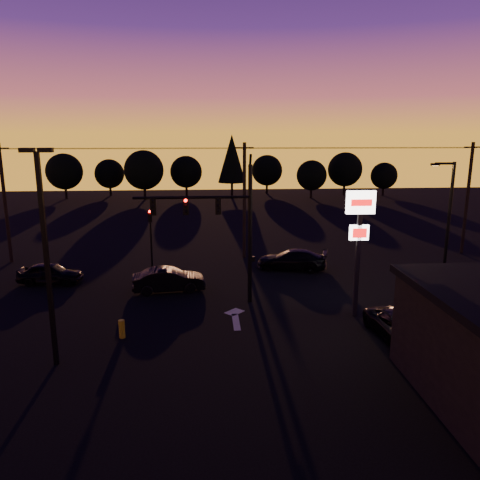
# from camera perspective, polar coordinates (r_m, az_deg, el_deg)

# --- Properties ---
(ground) EXTENTS (120.00, 120.00, 0.00)m
(ground) POSITION_cam_1_polar(r_m,az_deg,el_deg) (23.99, -1.54, -10.92)
(ground) COLOR black
(ground) RESTS_ON ground
(lane_arrow) EXTENTS (1.20, 3.10, 0.01)m
(lane_arrow) POSITION_cam_1_polar(r_m,az_deg,el_deg) (25.54, -0.58, -9.37)
(lane_arrow) COLOR beige
(lane_arrow) RESTS_ON ground
(traffic_signal_mast) EXTENTS (6.79, 0.52, 8.58)m
(traffic_signal_mast) POSITION_cam_1_polar(r_m,az_deg,el_deg) (26.36, -2.22, 2.52)
(traffic_signal_mast) COLOR black
(traffic_signal_mast) RESTS_ON ground
(secondary_signal) EXTENTS (0.30, 0.31, 4.35)m
(secondary_signal) POSITION_cam_1_polar(r_m,az_deg,el_deg) (34.33, -10.85, 1.22)
(secondary_signal) COLOR black
(secondary_signal) RESTS_ON ground
(parking_lot_light) EXTENTS (1.25, 0.30, 9.14)m
(parking_lot_light) POSITION_cam_1_polar(r_m,az_deg,el_deg) (20.50, -22.65, -0.56)
(parking_lot_light) COLOR black
(parking_lot_light) RESTS_ON ground
(pylon_sign) EXTENTS (1.50, 0.28, 6.80)m
(pylon_sign) POSITION_cam_1_polar(r_m,az_deg,el_deg) (25.19, 14.35, 1.58)
(pylon_sign) COLOR black
(pylon_sign) RESTS_ON ground
(streetlight) EXTENTS (1.55, 0.35, 8.00)m
(streetlight) POSITION_cam_1_polar(r_m,az_deg,el_deg) (31.64, 23.96, 2.21)
(streetlight) COLOR black
(streetlight) RESTS_ON ground
(utility_pole_0) EXTENTS (1.40, 0.26, 9.00)m
(utility_pole_0) POSITION_cam_1_polar(r_m,az_deg,el_deg) (39.27, -26.72, 4.08)
(utility_pole_0) COLOR black
(utility_pole_0) RESTS_ON ground
(utility_pole_1) EXTENTS (1.40, 0.26, 9.00)m
(utility_pole_1) POSITION_cam_1_polar(r_m,az_deg,el_deg) (36.40, 0.54, 4.87)
(utility_pole_1) COLOR black
(utility_pole_1) RESTS_ON ground
(utility_pole_2) EXTENTS (1.40, 0.26, 9.00)m
(utility_pole_2) POSITION_cam_1_polar(r_m,az_deg,el_deg) (41.91, 25.97, 4.63)
(utility_pole_2) COLOR black
(utility_pole_2) RESTS_ON ground
(power_wires) EXTENTS (36.00, 1.22, 0.07)m
(power_wires) POSITION_cam_1_polar(r_m,az_deg,el_deg) (36.06, 0.55, 11.14)
(power_wires) COLOR black
(power_wires) RESTS_ON ground
(bollard) EXTENTS (0.30, 0.30, 0.90)m
(bollard) POSITION_cam_1_polar(r_m,az_deg,el_deg) (23.69, -14.21, -10.47)
(bollard) COLOR #B1AA13
(bollard) RESTS_ON ground
(tree_0) EXTENTS (5.36, 5.36, 6.74)m
(tree_0) POSITION_cam_1_polar(r_m,az_deg,el_deg) (75.14, -20.63, 7.81)
(tree_0) COLOR black
(tree_0) RESTS_ON ground
(tree_1) EXTENTS (4.54, 4.54, 5.71)m
(tree_1) POSITION_cam_1_polar(r_m,az_deg,el_deg) (76.67, -15.63, 7.78)
(tree_1) COLOR black
(tree_1) RESTS_ON ground
(tree_2) EXTENTS (5.77, 5.78, 7.26)m
(tree_2) POSITION_cam_1_polar(r_m,az_deg,el_deg) (70.70, -11.64, 8.35)
(tree_2) COLOR black
(tree_2) RESTS_ON ground
(tree_3) EXTENTS (4.95, 4.95, 6.22)m
(tree_3) POSITION_cam_1_polar(r_m,az_deg,el_deg) (74.22, -6.59, 8.25)
(tree_3) COLOR black
(tree_3) RESTS_ON ground
(tree_4) EXTENTS (4.18, 4.18, 9.50)m
(tree_4) POSITION_cam_1_polar(r_m,az_deg,el_deg) (71.13, -1.00, 9.90)
(tree_4) COLOR black
(tree_4) RESTS_ON ground
(tree_5) EXTENTS (4.95, 4.95, 6.22)m
(tree_5) POSITION_cam_1_polar(r_m,az_deg,el_deg) (76.80, 3.32, 8.47)
(tree_5) COLOR black
(tree_5) RESTS_ON ground
(tree_6) EXTENTS (4.54, 4.54, 5.71)m
(tree_6) POSITION_cam_1_polar(r_m,az_deg,el_deg) (71.99, 8.72, 7.80)
(tree_6) COLOR black
(tree_6) RESTS_ON ground
(tree_7) EXTENTS (5.36, 5.36, 6.74)m
(tree_7) POSITION_cam_1_polar(r_m,az_deg,el_deg) (76.36, 12.68, 8.39)
(tree_7) COLOR black
(tree_7) RESTS_ON ground
(tree_8) EXTENTS (4.12, 4.12, 5.19)m
(tree_8) POSITION_cam_1_polar(r_m,az_deg,el_deg) (77.45, 17.15, 7.50)
(tree_8) COLOR black
(tree_8) RESTS_ON ground
(car_left) EXTENTS (4.22, 1.99, 1.40)m
(car_left) POSITION_cam_1_polar(r_m,az_deg,el_deg) (33.19, -22.13, -3.78)
(car_left) COLOR black
(car_left) RESTS_ON ground
(car_mid) EXTENTS (4.63, 2.10, 1.48)m
(car_mid) POSITION_cam_1_polar(r_m,az_deg,el_deg) (29.65, -8.69, -4.81)
(car_mid) COLOR black
(car_mid) RESTS_ON ground
(car_right) EXTENTS (5.39, 3.32, 1.46)m
(car_right) POSITION_cam_1_polar(r_m,az_deg,el_deg) (34.14, 6.35, -2.38)
(car_right) COLOR black
(car_right) RESTS_ON ground
(suv_parked) EXTENTS (2.51, 4.73, 1.27)m
(suv_parked) POSITION_cam_1_polar(r_m,az_deg,el_deg) (23.99, 18.99, -10.01)
(suv_parked) COLOR black
(suv_parked) RESTS_ON ground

